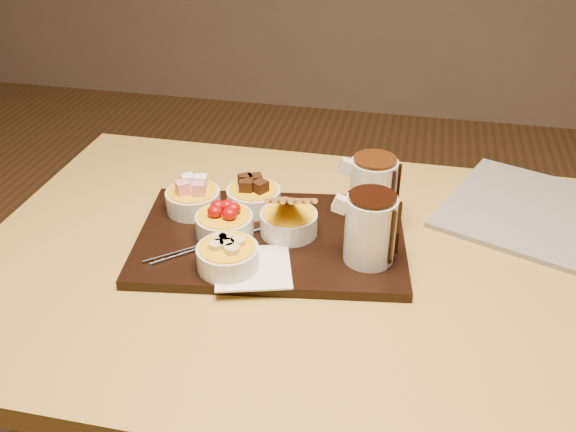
% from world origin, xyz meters
% --- Properties ---
extents(dining_table, '(1.20, 0.80, 0.75)m').
position_xyz_m(dining_table, '(0.00, 0.00, 0.65)').
color(dining_table, '#B29442').
rests_on(dining_table, ground).
extents(serving_board, '(0.50, 0.36, 0.02)m').
position_xyz_m(serving_board, '(-0.10, 0.03, 0.76)').
color(serving_board, black).
rests_on(serving_board, dining_table).
extents(napkin, '(0.15, 0.15, 0.00)m').
position_xyz_m(napkin, '(-0.10, -0.07, 0.77)').
color(napkin, white).
rests_on(napkin, serving_board).
extents(bowl_marshmallows, '(0.10, 0.10, 0.04)m').
position_xyz_m(bowl_marshmallows, '(-0.26, 0.09, 0.79)').
color(bowl_marshmallows, beige).
rests_on(bowl_marshmallows, serving_board).
extents(bowl_cake, '(0.10, 0.10, 0.04)m').
position_xyz_m(bowl_cake, '(-0.15, 0.12, 0.79)').
color(bowl_cake, beige).
rests_on(bowl_cake, serving_board).
extents(bowl_strawberries, '(0.10, 0.10, 0.04)m').
position_xyz_m(bowl_strawberries, '(-0.18, 0.02, 0.79)').
color(bowl_strawberries, beige).
rests_on(bowl_strawberries, serving_board).
extents(bowl_biscotti, '(0.10, 0.10, 0.04)m').
position_xyz_m(bowl_biscotti, '(-0.07, 0.05, 0.79)').
color(bowl_biscotti, beige).
rests_on(bowl_biscotti, serving_board).
extents(bowl_bananas, '(0.10, 0.10, 0.04)m').
position_xyz_m(bowl_bananas, '(-0.14, -0.08, 0.79)').
color(bowl_bananas, beige).
rests_on(bowl_bananas, serving_board).
extents(pitcher_dark_chocolate, '(0.09, 0.09, 0.11)m').
position_xyz_m(pitcher_dark_chocolate, '(0.07, -0.00, 0.82)').
color(pitcher_dark_chocolate, silver).
rests_on(pitcher_dark_chocolate, serving_board).
extents(pitcher_milk_chocolate, '(0.09, 0.09, 0.11)m').
position_xyz_m(pitcher_milk_chocolate, '(0.06, 0.13, 0.82)').
color(pitcher_milk_chocolate, silver).
rests_on(pitcher_milk_chocolate, serving_board).
extents(fondue_skewers, '(0.19, 0.22, 0.01)m').
position_xyz_m(fondue_skewers, '(-0.18, -0.01, 0.77)').
color(fondue_skewers, silver).
rests_on(fondue_skewers, serving_board).
extents(newspaper, '(0.48, 0.44, 0.01)m').
position_xyz_m(newspaper, '(0.40, 0.22, 0.76)').
color(newspaper, beige).
rests_on(newspaper, dining_table).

